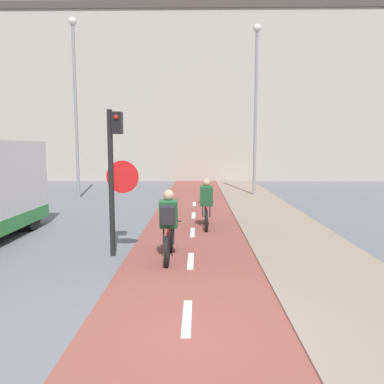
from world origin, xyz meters
The scene contains 8 objects.
ground_plane centered at (0.00, 0.00, 0.00)m, with size 120.00×120.00×0.00m, color slate.
bike_lane centered at (0.00, 0.00, 0.01)m, with size 2.67×60.00×0.02m.
building_row_background centered at (0.00, 23.28, 5.79)m, with size 60.00×5.20×11.57m.
traffic_light_pole centered at (-1.56, 3.41, 1.88)m, with size 0.67×0.25×3.03m.
street_lamp_far centered at (-5.24, 12.41, 4.68)m, with size 0.36×0.36×7.80m.
street_lamp_sidewalk centered at (2.80, 13.38, 4.67)m, with size 0.36×0.36×7.78m.
cyclist_near centered at (-0.44, 3.14, 0.70)m, with size 0.46×1.63×1.43m.
cyclist_far centered at (0.38, 6.16, 0.65)m, with size 0.46×1.58×1.41m.
Camera 1 is at (0.14, -4.24, 2.27)m, focal length 35.00 mm.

